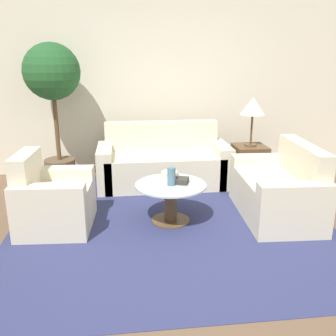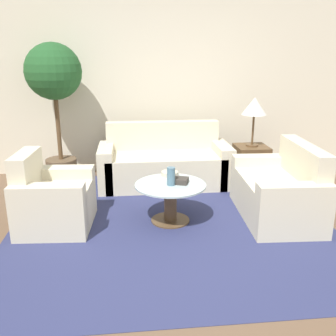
{
  "view_description": "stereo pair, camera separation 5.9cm",
  "coord_description": "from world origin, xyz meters",
  "px_view_note": "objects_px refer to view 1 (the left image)",
  "views": [
    {
      "loc": [
        -0.56,
        -3.05,
        1.81
      ],
      "look_at": [
        -0.07,
        1.02,
        0.55
      ],
      "focal_mm": 40.0,
      "sensor_mm": 36.0,
      "label": 1
    },
    {
      "loc": [
        -0.5,
        -3.06,
        1.81
      ],
      "look_at": [
        -0.07,
        1.02,
        0.55
      ],
      "focal_mm": 40.0,
      "sensor_mm": 36.0,
      "label": 2
    }
  ],
  "objects_px": {
    "sofa_main": "(163,164)",
    "coffee_table": "(171,197)",
    "bowl": "(170,174)",
    "vase": "(171,176)",
    "armchair": "(51,202)",
    "book_stack": "(181,181)",
    "loveseat": "(281,192)",
    "potted_plant": "(53,86)",
    "table_lamp": "(253,107)"
  },
  "relations": [
    {
      "from": "loveseat",
      "to": "bowl",
      "type": "xyz_separation_m",
      "value": [
        -1.26,
        0.28,
        0.18
      ]
    },
    {
      "from": "sofa_main",
      "to": "vase",
      "type": "xyz_separation_m",
      "value": [
        -0.05,
        -1.33,
        0.25
      ]
    },
    {
      "from": "coffee_table",
      "to": "bowl",
      "type": "relative_size",
      "value": 3.92
    },
    {
      "from": "armchair",
      "to": "book_stack",
      "type": "xyz_separation_m",
      "value": [
        1.41,
        0.01,
        0.18
      ]
    },
    {
      "from": "vase",
      "to": "book_stack",
      "type": "relative_size",
      "value": 0.97
    },
    {
      "from": "bowl",
      "to": "vase",
      "type": "bearing_deg",
      "value": -93.73
    },
    {
      "from": "armchair",
      "to": "table_lamp",
      "type": "distance_m",
      "value": 3.03
    },
    {
      "from": "sofa_main",
      "to": "vase",
      "type": "bearing_deg",
      "value": -92.25
    },
    {
      "from": "coffee_table",
      "to": "vase",
      "type": "xyz_separation_m",
      "value": [
        0.0,
        -0.03,
        0.26
      ]
    },
    {
      "from": "armchair",
      "to": "vase",
      "type": "distance_m",
      "value": 1.32
    },
    {
      "from": "sofa_main",
      "to": "coffee_table",
      "type": "height_order",
      "value": "sofa_main"
    },
    {
      "from": "sofa_main",
      "to": "bowl",
      "type": "bearing_deg",
      "value": -91.78
    },
    {
      "from": "coffee_table",
      "to": "bowl",
      "type": "height_order",
      "value": "bowl"
    },
    {
      "from": "table_lamp",
      "to": "book_stack",
      "type": "bearing_deg",
      "value": -133.8
    },
    {
      "from": "sofa_main",
      "to": "loveseat",
      "type": "bearing_deg",
      "value": -46.45
    },
    {
      "from": "table_lamp",
      "to": "potted_plant",
      "type": "relative_size",
      "value": 0.36
    },
    {
      "from": "loveseat",
      "to": "vase",
      "type": "bearing_deg",
      "value": -85.4
    },
    {
      "from": "table_lamp",
      "to": "potted_plant",
      "type": "height_order",
      "value": "potted_plant"
    },
    {
      "from": "loveseat",
      "to": "potted_plant",
      "type": "relative_size",
      "value": 0.68
    },
    {
      "from": "coffee_table",
      "to": "sofa_main",
      "type": "bearing_deg",
      "value": 87.54
    },
    {
      "from": "loveseat",
      "to": "coffee_table",
      "type": "distance_m",
      "value": 1.28
    },
    {
      "from": "table_lamp",
      "to": "vase",
      "type": "height_order",
      "value": "table_lamp"
    },
    {
      "from": "table_lamp",
      "to": "bowl",
      "type": "xyz_separation_m",
      "value": [
        -1.31,
        -1.01,
        -0.61
      ]
    },
    {
      "from": "vase",
      "to": "book_stack",
      "type": "xyz_separation_m",
      "value": [
        0.11,
        0.05,
        -0.07
      ]
    },
    {
      "from": "sofa_main",
      "to": "coffee_table",
      "type": "bearing_deg",
      "value": -92.46
    },
    {
      "from": "loveseat",
      "to": "vase",
      "type": "height_order",
      "value": "loveseat"
    },
    {
      "from": "armchair",
      "to": "vase",
      "type": "height_order",
      "value": "armchair"
    },
    {
      "from": "book_stack",
      "to": "table_lamp",
      "type": "bearing_deg",
      "value": 65.56
    },
    {
      "from": "loveseat",
      "to": "potted_plant",
      "type": "height_order",
      "value": "potted_plant"
    },
    {
      "from": "coffee_table",
      "to": "bowl",
      "type": "distance_m",
      "value": 0.34
    },
    {
      "from": "armchair",
      "to": "loveseat",
      "type": "relative_size",
      "value": 0.64
    },
    {
      "from": "book_stack",
      "to": "vase",
      "type": "bearing_deg",
      "value": -135.39
    },
    {
      "from": "bowl",
      "to": "potted_plant",
      "type": "bearing_deg",
      "value": 140.0
    },
    {
      "from": "sofa_main",
      "to": "table_lamp",
      "type": "distance_m",
      "value": 1.51
    },
    {
      "from": "potted_plant",
      "to": "armchair",
      "type": "bearing_deg",
      "value": -84.87
    },
    {
      "from": "sofa_main",
      "to": "bowl",
      "type": "xyz_separation_m",
      "value": [
        -0.03,
        -1.01,
        0.18
      ]
    },
    {
      "from": "table_lamp",
      "to": "bowl",
      "type": "height_order",
      "value": "table_lamp"
    },
    {
      "from": "armchair",
      "to": "potted_plant",
      "type": "relative_size",
      "value": 0.43
    },
    {
      "from": "bowl",
      "to": "book_stack",
      "type": "xyz_separation_m",
      "value": [
        0.09,
        -0.27,
        0.0
      ]
    },
    {
      "from": "sofa_main",
      "to": "vase",
      "type": "height_order",
      "value": "sofa_main"
    },
    {
      "from": "potted_plant",
      "to": "book_stack",
      "type": "distance_m",
      "value": 2.33
    },
    {
      "from": "loveseat",
      "to": "book_stack",
      "type": "distance_m",
      "value": 1.18
    },
    {
      "from": "armchair",
      "to": "coffee_table",
      "type": "xyz_separation_m",
      "value": [
        1.29,
        -0.01,
        -0.0
      ]
    },
    {
      "from": "armchair",
      "to": "book_stack",
      "type": "height_order",
      "value": "armchair"
    },
    {
      "from": "sofa_main",
      "to": "book_stack",
      "type": "relative_size",
      "value": 8.96
    },
    {
      "from": "armchair",
      "to": "loveseat",
      "type": "distance_m",
      "value": 2.57
    },
    {
      "from": "bowl",
      "to": "sofa_main",
      "type": "bearing_deg",
      "value": 88.22
    },
    {
      "from": "loveseat",
      "to": "book_stack",
      "type": "bearing_deg",
      "value": -87.79
    },
    {
      "from": "table_lamp",
      "to": "vase",
      "type": "bearing_deg",
      "value": -135.13
    },
    {
      "from": "loveseat",
      "to": "armchair",
      "type": "bearing_deg",
      "value": -87.21
    }
  ]
}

